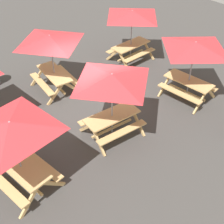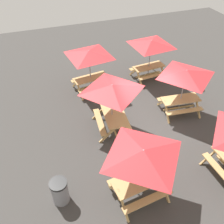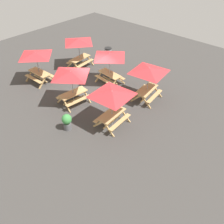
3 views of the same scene
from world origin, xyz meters
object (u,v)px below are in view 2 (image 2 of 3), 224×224
(picnic_table_4, at_px, (89,56))
(picnic_table_5, at_px, (186,76))
(trash_bin_gray, at_px, (60,191))
(potted_plant_0, at_px, (194,77))
(picnic_table_2, at_px, (151,46))
(picnic_table_0, at_px, (112,91))
(picnic_table_1, at_px, (143,157))

(picnic_table_4, relative_size, picnic_table_5, 1.20)
(trash_bin_gray, height_order, potted_plant_0, potted_plant_0)
(picnic_table_2, relative_size, trash_bin_gray, 2.88)
(picnic_table_5, bearing_deg, picnic_table_2, 97.45)
(picnic_table_4, height_order, picnic_table_5, same)
(potted_plant_0, bearing_deg, picnic_table_4, -105.87)
(picnic_table_4, bearing_deg, picnic_table_0, -96.58)
(picnic_table_0, distance_m, picnic_table_2, 4.69)
(picnic_table_2, distance_m, picnic_table_4, 3.43)
(picnic_table_0, bearing_deg, picnic_table_2, 139.50)
(picnic_table_0, xyz_separation_m, picnic_table_1, (3.51, -0.28, 0.00))
(picnic_table_4, distance_m, potted_plant_0, 5.79)
(trash_bin_gray, bearing_deg, picnic_table_2, 134.48)
(picnic_table_0, distance_m, picnic_table_5, 3.42)
(picnic_table_0, relative_size, potted_plant_0, 2.35)
(picnic_table_0, distance_m, trash_bin_gray, 4.27)
(picnic_table_1, relative_size, potted_plant_0, 2.35)
(picnic_table_4, bearing_deg, picnic_table_2, -6.68)
(picnic_table_0, distance_m, picnic_table_4, 3.21)
(picnic_table_5, xyz_separation_m, trash_bin_gray, (2.81, -6.25, -1.49))
(picnic_table_5, distance_m, potted_plant_0, 2.93)
(picnic_table_5, bearing_deg, picnic_table_0, -173.57)
(picnic_table_2, bearing_deg, trash_bin_gray, -140.35)
(picnic_table_1, bearing_deg, potted_plant_0, 36.82)
(picnic_table_0, bearing_deg, trash_bin_gray, -39.72)
(trash_bin_gray, xyz_separation_m, potted_plant_0, (-4.50, 8.16, 0.06))
(picnic_table_0, xyz_separation_m, picnic_table_2, (-3.27, 3.37, 0.00))
(potted_plant_0, bearing_deg, trash_bin_gray, -61.14)
(picnic_table_2, relative_size, picnic_table_5, 1.21)
(picnic_table_2, xyz_separation_m, picnic_table_4, (0.06, -3.43, 0.00))
(picnic_table_2, distance_m, trash_bin_gray, 8.82)
(trash_bin_gray, relative_size, potted_plant_0, 0.99)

